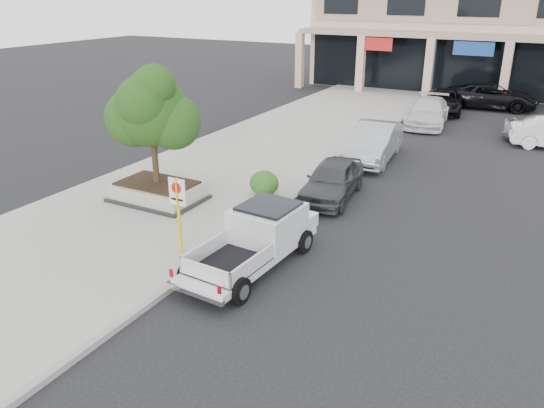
{
  "coord_description": "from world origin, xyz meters",
  "views": [
    {
      "loc": [
        6.43,
        -11.4,
        7.22
      ],
      "look_at": [
        -0.58,
        1.5,
        1.27
      ],
      "focal_mm": 35.0,
      "sensor_mm": 36.0,
      "label": 1
    }
  ],
  "objects": [
    {
      "name": "curb_car_d",
      "position": [
        0.01,
        23.04,
        0.7
      ],
      "size": [
        2.92,
        5.28,
        1.4
      ],
      "primitive_type": "imported",
      "rotation": [
        0.0,
        0.0,
        0.12
      ],
      "color": "black",
      "rests_on": "ground"
    },
    {
      "name": "pickup_truck",
      "position": [
        -0.35,
        -0.16,
        0.79
      ],
      "size": [
        2.17,
        5.14,
        1.58
      ],
      "primitive_type": null,
      "rotation": [
        0.0,
        0.0,
        -0.06
      ],
      "color": "silver",
      "rests_on": "ground"
    },
    {
      "name": "ground",
      "position": [
        0.0,
        0.0,
        0.0
      ],
      "size": [
        120.0,
        120.0,
        0.0
      ],
      "primitive_type": "plane",
      "color": "black",
      "rests_on": "ground"
    },
    {
      "name": "planter",
      "position": [
        -5.72,
        2.33,
        0.48
      ],
      "size": [
        3.2,
        2.2,
        0.68
      ],
      "color": "black",
      "rests_on": "sidewalk"
    },
    {
      "name": "curb_car_a",
      "position": [
        -0.43,
        5.89,
        0.71
      ],
      "size": [
        2.14,
        4.34,
        1.42
      ],
      "primitive_type": "imported",
      "rotation": [
        0.0,
        0.0,
        0.11
      ],
      "color": "#333538",
      "rests_on": "ground"
    },
    {
      "name": "curb",
      "position": [
        -1.55,
        6.0,
        0.07
      ],
      "size": [
        0.2,
        52.0,
        0.15
      ],
      "primitive_type": "cube",
      "color": "gray",
      "rests_on": "ground"
    },
    {
      "name": "curb_car_c",
      "position": [
        -0.06,
        19.17,
        0.75
      ],
      "size": [
        2.67,
        5.36,
        1.5
      ],
      "primitive_type": "imported",
      "rotation": [
        0.0,
        0.0,
        0.11
      ],
      "color": "silver",
      "rests_on": "ground"
    },
    {
      "name": "no_parking_sign",
      "position": [
        -2.39,
        -0.65,
        1.63
      ],
      "size": [
        0.55,
        0.09,
        2.3
      ],
      "color": "yellow",
      "rests_on": "sidewalk"
    },
    {
      "name": "curb_car_b",
      "position": [
        -0.62,
        11.19,
        0.83
      ],
      "size": [
        2.19,
        5.18,
        1.66
      ],
      "primitive_type": "imported",
      "rotation": [
        0.0,
        0.0,
        0.09
      ],
      "color": "#9B9EA3",
      "rests_on": "ground"
    },
    {
      "name": "lot_car_d",
      "position": [
        2.46,
        25.7,
        0.8
      ],
      "size": [
        5.96,
        3.13,
        1.6
      ],
      "primitive_type": "imported",
      "rotation": [
        0.0,
        0.0,
        1.66
      ],
      "color": "black",
      "rests_on": "ground"
    },
    {
      "name": "sidewalk",
      "position": [
        -5.5,
        6.0,
        0.07
      ],
      "size": [
        8.0,
        52.0,
        0.15
      ],
      "primitive_type": "cube",
      "color": "gray",
      "rests_on": "ground"
    },
    {
      "name": "hedge",
      "position": [
        -2.58,
        4.58,
        0.62
      ],
      "size": [
        1.1,
        0.99,
        0.93
      ],
      "primitive_type": "ellipsoid",
      "color": "#1E4914",
      "rests_on": "sidewalk"
    },
    {
      "name": "planter_tree",
      "position": [
        -5.59,
        2.48,
        3.41
      ],
      "size": [
        2.9,
        2.55,
        4.0
      ],
      "color": "black",
      "rests_on": "planter"
    }
  ]
}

